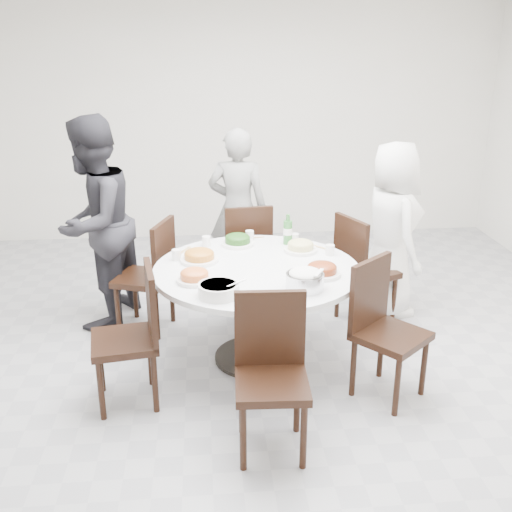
{
  "coord_description": "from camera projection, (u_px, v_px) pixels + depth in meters",
  "views": [
    {
      "loc": [
        -0.51,
        -4.09,
        2.33
      ],
      "look_at": [
        -0.13,
        -0.02,
        0.82
      ],
      "focal_mm": 42.0,
      "sensor_mm": 36.0,
      "label": 1
    }
  ],
  "objects": [
    {
      "name": "dish_pale",
      "position": [
        301.0,
        247.0,
        4.64
      ],
      "size": [
        0.26,
        0.26,
        0.07
      ],
      "primitive_type": "cylinder",
      "color": "white",
      "rests_on": "dining_table"
    },
    {
      "name": "rice_bowl",
      "position": [
        305.0,
        281.0,
        3.95
      ],
      "size": [
        0.25,
        0.25,
        0.11
      ],
      "primitive_type": "cylinder",
      "color": "silver",
      "rests_on": "dining_table"
    },
    {
      "name": "chair_se",
      "position": [
        391.0,
        333.0,
        3.97
      ],
      "size": [
        0.59,
        0.59,
        0.95
      ],
      "primitive_type": "cube",
      "rotation": [
        0.0,
        0.0,
        7.0
      ],
      "color": "black",
      "rests_on": "floor"
    },
    {
      "name": "dining_table",
      "position": [
        257.0,
        314.0,
        4.46
      ],
      "size": [
        1.5,
        1.5,
        0.75
      ],
      "primitive_type": "cylinder",
      "color": "white",
      "rests_on": "floor"
    },
    {
      "name": "diner_right",
      "position": [
        391.0,
        230.0,
        5.13
      ],
      "size": [
        0.59,
        0.81,
        1.52
      ],
      "primitive_type": "imported",
      "rotation": [
        0.0,
        0.0,
        1.72
      ],
      "color": "white",
      "rests_on": "floor"
    },
    {
      "name": "chair_s",
      "position": [
        272.0,
        380.0,
        3.42
      ],
      "size": [
        0.44,
        0.44,
        0.95
      ],
      "primitive_type": "cube",
      "rotation": [
        0.0,
        0.0,
        6.24
      ],
      "color": "black",
      "rests_on": "floor"
    },
    {
      "name": "chopsticks",
      "position": [
        251.0,
        238.0,
        4.95
      ],
      "size": [
        0.24,
        0.04,
        0.01
      ],
      "primitive_type": null,
      "color": "tan",
      "rests_on": "dining_table"
    },
    {
      "name": "tea_cups",
      "position": [
        250.0,
        236.0,
        4.9
      ],
      "size": [
        0.07,
        0.07,
        0.08
      ],
      "primitive_type": "cylinder",
      "color": "white",
      "rests_on": "dining_table"
    },
    {
      "name": "dish_redbrown",
      "position": [
        322.0,
        271.0,
        4.18
      ],
      "size": [
        0.27,
        0.27,
        0.07
      ],
      "primitive_type": "cylinder",
      "color": "white",
      "rests_on": "dining_table"
    },
    {
      "name": "diner_middle",
      "position": [
        238.0,
        209.0,
        5.7
      ],
      "size": [
        0.63,
        0.48,
        1.55
      ],
      "primitive_type": "imported",
      "rotation": [
        0.0,
        0.0,
        2.94
      ],
      "color": "black",
      "rests_on": "floor"
    },
    {
      "name": "wall_front",
      "position": [
        430.0,
        463.0,
        1.39
      ],
      "size": [
        6.0,
        0.01,
        2.8
      ],
      "primitive_type": "cube",
      "color": "silver",
      "rests_on": "ground"
    },
    {
      "name": "beverage_bottle",
      "position": [
        288.0,
        229.0,
        4.78
      ],
      "size": [
        0.07,
        0.07,
        0.25
      ],
      "primitive_type": "cylinder",
      "color": "#2C6F2D",
      "rests_on": "dining_table"
    },
    {
      "name": "soup_bowl",
      "position": [
        218.0,
        290.0,
        3.85
      ],
      "size": [
        0.27,
        0.27,
        0.08
      ],
      "primitive_type": "cylinder",
      "color": "white",
      "rests_on": "dining_table"
    },
    {
      "name": "chair_sw",
      "position": [
        124.0,
        338.0,
        3.9
      ],
      "size": [
        0.48,
        0.48,
        0.95
      ],
      "primitive_type": "cube",
      "rotation": [
        0.0,
        0.0,
        4.87
      ],
      "color": "black",
      "rests_on": "floor"
    },
    {
      "name": "wall_back",
      "position": [
        244.0,
        120.0,
        6.99
      ],
      "size": [
        6.0,
        0.01,
        2.8
      ],
      "primitive_type": "cube",
      "color": "silver",
      "rests_on": "ground"
    },
    {
      "name": "chair_n",
      "position": [
        245.0,
        252.0,
        5.45
      ],
      "size": [
        0.46,
        0.46,
        0.95
      ],
      "primitive_type": "cube",
      "rotation": [
        0.0,
        0.0,
        3.25
      ],
      "color": "black",
      "rests_on": "floor"
    },
    {
      "name": "chair_ne",
      "position": [
        367.0,
        269.0,
        5.05
      ],
      "size": [
        0.55,
        0.55,
        0.95
      ],
      "primitive_type": "cube",
      "rotation": [
        0.0,
        0.0,
        1.97
      ],
      "color": "black",
      "rests_on": "floor"
    },
    {
      "name": "dish_tofu",
      "position": [
        194.0,
        277.0,
        4.07
      ],
      "size": [
        0.25,
        0.25,
        0.06
      ],
      "primitive_type": "cylinder",
      "color": "white",
      "rests_on": "dining_table"
    },
    {
      "name": "dish_greens",
      "position": [
        238.0,
        241.0,
        4.78
      ],
      "size": [
        0.26,
        0.26,
        0.07
      ],
      "primitive_type": "cylinder",
      "color": "white",
      "rests_on": "dining_table"
    },
    {
      "name": "floor",
      "position": [
        273.0,
        353.0,
        4.67
      ],
      "size": [
        6.0,
        6.0,
        0.01
      ],
      "primitive_type": "cube",
      "color": "#A4A4A8",
      "rests_on": "ground"
    },
    {
      "name": "dish_orange",
      "position": [
        199.0,
        257.0,
        4.44
      ],
      "size": [
        0.28,
        0.28,
        0.08
      ],
      "primitive_type": "cylinder",
      "color": "white",
      "rests_on": "dining_table"
    },
    {
      "name": "diner_left",
      "position": [
        94.0,
        224.0,
        4.91
      ],
      "size": [
        0.92,
        1.03,
        1.76
      ],
      "primitive_type": "imported",
      "rotation": [
        0.0,
        0.0,
        4.35
      ],
      "color": "black",
      "rests_on": "floor"
    },
    {
      "name": "chair_nw",
      "position": [
        144.0,
        276.0,
        4.91
      ],
      "size": [
        0.53,
        0.53,
        0.95
      ],
      "primitive_type": "cube",
      "rotation": [
        0.0,
        0.0,
        4.38
      ],
      "color": "black",
      "rests_on": "floor"
    }
  ]
}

